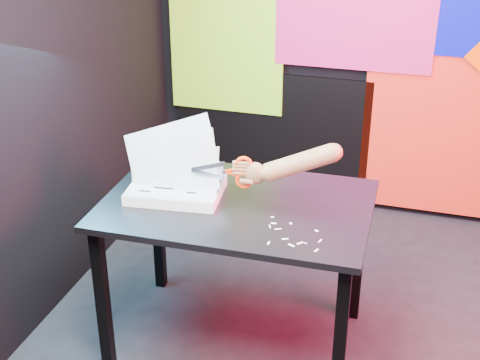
% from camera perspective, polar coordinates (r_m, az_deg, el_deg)
% --- Properties ---
extents(room, '(3.01, 3.01, 2.71)m').
position_cam_1_polar(room, '(2.66, 10.89, 8.67)').
color(room, black).
rests_on(room, ground).
extents(backdrop, '(2.88, 0.05, 2.08)m').
position_cam_1_polar(backdrop, '(4.17, 13.74, 8.96)').
color(backdrop, red).
rests_on(backdrop, ground).
extents(work_table, '(1.19, 0.81, 0.75)m').
position_cam_1_polar(work_table, '(2.98, -0.26, -3.49)').
color(work_table, black).
rests_on(work_table, ground).
extents(printout_stack, '(0.49, 0.34, 0.38)m').
position_cam_1_polar(printout_stack, '(3.00, -5.49, -0.66)').
color(printout_stack, white).
rests_on(printout_stack, work_table).
extents(scissors, '(0.27, 0.05, 0.15)m').
position_cam_1_polar(scissors, '(2.88, -0.03, 0.66)').
color(scissors, silver).
rests_on(scissors, printout_stack).
extents(hand_forearm, '(0.45, 0.13, 0.21)m').
position_cam_1_polar(hand_forearm, '(2.84, 4.48, 1.35)').
color(hand_forearm, '#986542').
rests_on(hand_forearm, work_table).
extents(paper_clippings, '(0.24, 0.23, 0.00)m').
position_cam_1_polar(paper_clippings, '(2.68, 4.43, -4.78)').
color(paper_clippings, white).
rests_on(paper_clippings, work_table).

